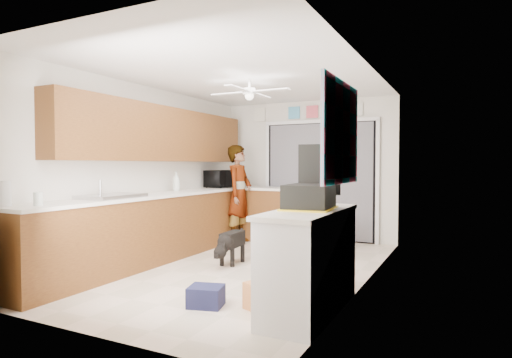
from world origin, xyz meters
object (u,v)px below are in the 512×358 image
(soap_bottle, at_px, (176,181))
(cardboard_box, at_px, (269,297))
(dog, at_px, (232,246))
(navy_crate, at_px, (206,296))
(man, at_px, (239,194))
(suitcase, at_px, (309,197))
(microwave, at_px, (221,179))
(paper_towel_roll, at_px, (5,193))

(soap_bottle, height_order, cardboard_box, soap_bottle)
(soap_bottle, distance_m, dog, 1.52)
(navy_crate, bearing_deg, man, 113.31)
(cardboard_box, height_order, man, man)
(suitcase, relative_size, dog, 0.85)
(soap_bottle, distance_m, suitcase, 3.19)
(navy_crate, bearing_deg, soap_bottle, 132.82)
(suitcase, xyz_separation_m, dog, (-1.54, 1.25, -0.81))
(dog, bearing_deg, navy_crate, -71.32)
(microwave, distance_m, navy_crate, 3.73)
(soap_bottle, xyz_separation_m, paper_towel_roll, (-0.02, -2.73, -0.02))
(paper_towel_roll, bearing_deg, dog, 62.45)
(paper_towel_roll, bearing_deg, cardboard_box, 20.30)
(soap_bottle, distance_m, navy_crate, 2.89)
(man, bearing_deg, microwave, 74.33)
(soap_bottle, xyz_separation_m, navy_crate, (1.84, -1.99, -0.99))
(cardboard_box, relative_size, man, 0.24)
(man, bearing_deg, soap_bottle, 150.27)
(microwave, xyz_separation_m, navy_crate, (1.73, -3.15, -1.00))
(cardboard_box, relative_size, dog, 0.64)
(paper_towel_roll, distance_m, cardboard_box, 2.78)
(microwave, bearing_deg, navy_crate, -146.71)
(paper_towel_roll, xyz_separation_m, man, (0.55, 3.80, -0.23))
(cardboard_box, distance_m, dog, 1.90)
(soap_bottle, height_order, navy_crate, soap_bottle)
(navy_crate, xyz_separation_m, dog, (-0.63, 1.62, 0.15))
(paper_towel_roll, relative_size, cardboard_box, 0.63)
(navy_crate, bearing_deg, paper_towel_roll, -158.39)
(cardboard_box, height_order, navy_crate, cardboard_box)
(suitcase, distance_m, cardboard_box, 1.00)
(soap_bottle, relative_size, navy_crate, 0.95)
(microwave, relative_size, cardboard_box, 1.38)
(suitcase, bearing_deg, man, 124.32)
(navy_crate, bearing_deg, microwave, 118.82)
(cardboard_box, bearing_deg, soap_bottle, 143.07)
(paper_towel_roll, height_order, cardboard_box, paper_towel_roll)
(man, xyz_separation_m, dog, (0.68, -1.43, -0.60))
(microwave, distance_m, man, 0.49)
(cardboard_box, distance_m, man, 3.53)
(dog, bearing_deg, cardboard_box, -52.81)
(soap_bottle, relative_size, cardboard_box, 0.75)
(paper_towel_roll, distance_m, navy_crate, 2.23)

